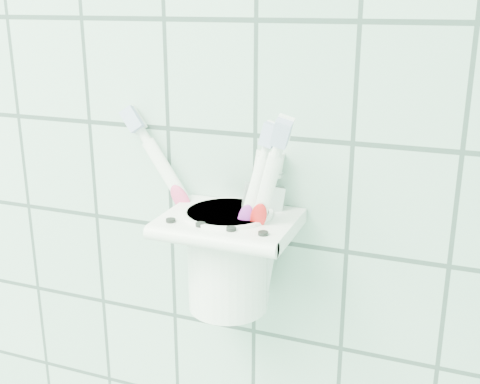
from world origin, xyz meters
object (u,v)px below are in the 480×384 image
(cup, at_px, (228,256))
(toothpaste_tube, at_px, (247,219))
(toothbrush_blue, at_px, (221,214))
(toothbrush_orange, at_px, (238,196))
(toothbrush_pink, at_px, (240,189))
(holder_bracket, at_px, (230,224))

(cup, relative_size, toothpaste_tube, 0.65)
(toothbrush_blue, distance_m, toothbrush_orange, 0.03)
(cup, bearing_deg, toothbrush_orange, 63.22)
(toothbrush_orange, bearing_deg, toothbrush_pink, -18.75)
(toothbrush_pink, height_order, toothbrush_orange, toothbrush_pink)
(toothbrush_blue, xyz_separation_m, toothpaste_tube, (0.02, 0.02, -0.01))
(toothbrush_blue, distance_m, toothpaste_tube, 0.03)
(holder_bracket, bearing_deg, toothbrush_pink, 72.50)
(toothbrush_pink, relative_size, toothbrush_orange, 1.02)
(cup, bearing_deg, toothbrush_pink, 52.07)
(cup, distance_m, toothbrush_blue, 0.05)
(toothbrush_blue, bearing_deg, cup, 89.91)
(cup, height_order, toothbrush_orange, toothbrush_orange)
(holder_bracket, distance_m, toothpaste_tube, 0.02)
(holder_bracket, distance_m, cup, 0.04)
(toothpaste_tube, bearing_deg, toothbrush_orange, 126.40)
(toothbrush_blue, height_order, toothpaste_tube, toothbrush_blue)
(toothbrush_blue, height_order, toothbrush_orange, toothbrush_orange)
(holder_bracket, relative_size, toothbrush_pink, 0.59)
(holder_bracket, bearing_deg, cup, 133.92)
(toothbrush_blue, bearing_deg, toothbrush_orange, 78.85)
(holder_bracket, bearing_deg, toothbrush_orange, 82.68)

